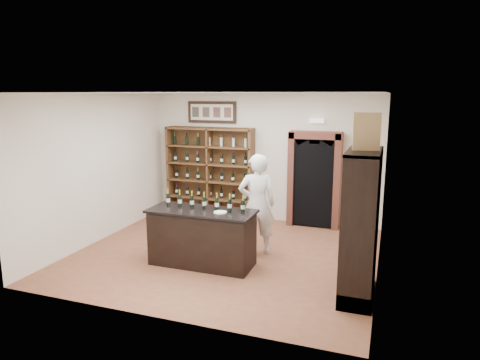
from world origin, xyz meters
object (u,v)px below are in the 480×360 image
counter_bottle_0 (168,199)px  shopkeeper (257,204)px  tasting_counter (202,238)px  wine_crate (367,131)px  wine_shelf (210,172)px  side_cabinet (362,248)px

counter_bottle_0 → shopkeeper: (1.46, 0.73, -0.15)m
shopkeeper → tasting_counter: bearing=24.3°
counter_bottle_0 → wine_crate: size_ratio=0.57×
tasting_counter → wine_crate: wine_crate is taller
wine_shelf → tasting_counter: 3.19m
side_cabinet → shopkeeper: bearing=149.8°
wine_shelf → counter_bottle_0: wine_shelf is taller
wine_shelf → side_cabinet: (3.82, -3.23, -0.35)m
wine_shelf → shopkeeper: size_ratio=1.15×
tasting_counter → counter_bottle_0: counter_bottle_0 is taller
wine_shelf → counter_bottle_0: size_ratio=7.33×
wine_shelf → tasting_counter: wine_shelf is taller
side_cabinet → wine_crate: (-0.03, 0.03, 1.71)m
wine_shelf → wine_crate: wine_crate is taller
wine_shelf → counter_bottle_0: (0.38, -2.81, 0.01)m
tasting_counter → wine_crate: 3.35m
tasting_counter → shopkeeper: bearing=48.8°
tasting_counter → shopkeeper: (0.74, 0.85, 0.46)m
counter_bottle_0 → wine_crate: bearing=-6.6°
counter_bottle_0 → side_cabinet: size_ratio=0.14×
counter_bottle_0 → wine_crate: (3.42, -0.40, 1.36)m
counter_bottle_0 → shopkeeper: bearing=26.4°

